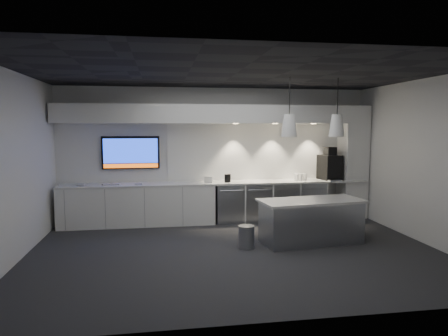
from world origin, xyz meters
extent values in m
plane|color=#28282B|center=(0.00, 0.00, 0.00)|extent=(7.00, 7.00, 0.00)
plane|color=black|center=(0.00, 0.00, 3.00)|extent=(7.00, 7.00, 0.00)
plane|color=white|center=(0.00, 2.50, 1.50)|extent=(7.00, 0.00, 7.00)
plane|color=white|center=(0.00, -2.50, 1.50)|extent=(7.00, 0.00, 7.00)
plane|color=white|center=(-3.50, 0.00, 1.50)|extent=(0.00, 7.00, 7.00)
plane|color=white|center=(3.50, 0.00, 1.50)|extent=(0.00, 7.00, 7.00)
cube|color=silver|center=(0.00, 2.17, 0.88)|extent=(6.80, 0.65, 0.04)
cube|color=white|center=(-1.75, 2.17, 0.43)|extent=(3.30, 0.63, 0.86)
cube|color=#919499|center=(0.25, 2.17, 0.42)|extent=(0.60, 0.61, 0.85)
cube|color=#919499|center=(0.88, 2.17, 0.42)|extent=(0.60, 0.61, 0.85)
cube|color=#919499|center=(1.51, 2.17, 0.42)|extent=(0.60, 0.61, 0.85)
cube|color=#919499|center=(2.14, 2.17, 0.42)|extent=(0.60, 0.61, 0.85)
cube|color=white|center=(1.20, 2.48, 1.55)|extent=(4.60, 0.03, 1.30)
cube|color=white|center=(0.00, 2.20, 2.40)|extent=(6.90, 0.60, 0.40)
cube|color=white|center=(3.20, 2.20, 1.30)|extent=(0.55, 0.55, 2.60)
cube|color=black|center=(-1.90, 2.45, 1.56)|extent=(1.25, 0.06, 0.72)
cube|color=#132FB4|center=(-1.90, 2.42, 1.60)|extent=(1.17, 0.00, 0.54)
cube|color=#E6580D|center=(-1.90, 2.42, 1.27)|extent=(1.17, 0.00, 0.09)
cube|color=#919499|center=(1.47, 0.32, 0.38)|extent=(1.87, 0.93, 0.75)
cube|color=silver|center=(1.47, 0.32, 0.78)|extent=(1.97, 1.03, 0.04)
cylinder|color=#919499|center=(0.22, 0.18, 0.20)|extent=(0.29, 0.29, 0.40)
cube|color=black|center=(2.63, 2.20, 1.19)|extent=(0.49, 0.53, 0.57)
cube|color=black|center=(2.63, 2.20, 1.56)|extent=(0.26, 0.26, 0.19)
cube|color=#919499|center=(2.63, 1.95, 0.92)|extent=(0.34, 0.25, 0.03)
cube|color=black|center=(0.21, 2.10, 0.99)|extent=(0.14, 0.05, 0.18)
cube|color=silver|center=(-0.22, 2.09, 0.97)|extent=(0.18, 0.07, 0.14)
cube|color=#A4A4A4|center=(-2.90, 2.12, 0.91)|extent=(0.19, 0.19, 0.02)
cube|color=#A4A4A4|center=(-2.40, 2.11, 0.91)|extent=(0.20, 0.20, 0.02)
cube|color=#A4A4A4|center=(-2.19, 2.10, 0.91)|extent=(0.18, 0.18, 0.02)
cube|color=#A4A4A4|center=(-1.72, 2.11, 0.91)|extent=(0.17, 0.17, 0.02)
cone|color=white|center=(1.02, 0.32, 2.15)|extent=(0.28, 0.28, 0.40)
cylinder|color=black|center=(1.02, 0.32, 2.70)|extent=(0.02, 0.02, 0.70)
cone|color=white|center=(1.92, 0.32, 2.15)|extent=(0.28, 0.28, 0.40)
cylinder|color=black|center=(1.92, 0.32, 2.70)|extent=(0.02, 0.02, 0.70)
camera|label=1|loc=(-1.23, -6.53, 2.14)|focal=32.00mm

